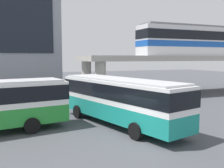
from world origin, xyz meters
name	(u,v)px	position (x,y,z in m)	size (l,w,h in m)	color
ground_plane	(91,108)	(0.00, 10.00, 0.00)	(120.00, 120.00, 0.00)	#47494F
elevated_platform	(206,61)	(17.47, 14.59, 4.21)	(33.78, 6.35, 4.85)	#ADA89E
train	(213,41)	(18.53, 14.59, 6.81)	(21.55, 2.96, 3.84)	silver
bus_main	(119,96)	(-0.01, 3.70, 1.99)	(5.16, 11.33, 3.22)	teal
bicycle_green	(157,99)	(7.30, 10.23, 0.36)	(1.79, 0.24, 1.04)	black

